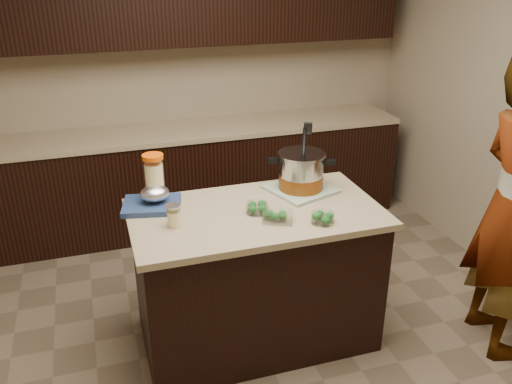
# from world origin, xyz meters

# --- Properties ---
(ground_plane) EXTENTS (4.00, 4.00, 0.00)m
(ground_plane) POSITION_xyz_m (0.00, 0.00, 0.00)
(ground_plane) COLOR brown
(ground_plane) RESTS_ON ground
(room_shell) EXTENTS (4.04, 4.04, 2.72)m
(room_shell) POSITION_xyz_m (0.00, 0.00, 1.71)
(room_shell) COLOR tan
(room_shell) RESTS_ON ground
(back_cabinets) EXTENTS (3.60, 0.63, 2.33)m
(back_cabinets) POSITION_xyz_m (0.00, 1.74, 0.94)
(back_cabinets) COLOR black
(back_cabinets) RESTS_ON ground
(island) EXTENTS (1.46, 0.81, 0.90)m
(island) POSITION_xyz_m (0.00, 0.00, 0.45)
(island) COLOR black
(island) RESTS_ON ground
(dish_towel) EXTENTS (0.46, 0.46, 0.02)m
(dish_towel) POSITION_xyz_m (0.36, 0.19, 0.91)
(dish_towel) COLOR #5B7E55
(dish_towel) RESTS_ON island
(stock_pot) EXTENTS (0.40, 0.38, 0.42)m
(stock_pot) POSITION_xyz_m (0.36, 0.19, 1.02)
(stock_pot) COLOR #B7B7BC
(stock_pot) RESTS_ON dish_towel
(lemonade_pitcher) EXTENTS (0.13, 0.13, 0.30)m
(lemonade_pitcher) POSITION_xyz_m (-0.54, 0.29, 1.04)
(lemonade_pitcher) COLOR #FBE699
(lemonade_pitcher) RESTS_ON island
(mason_jar) EXTENTS (0.10, 0.10, 0.14)m
(mason_jar) POSITION_xyz_m (-0.48, -0.05, 0.96)
(mason_jar) COLOR #FBE699
(mason_jar) RESTS_ON island
(broccoli_tub_left) EXTENTS (0.15, 0.15, 0.06)m
(broccoli_tub_left) POSITION_xyz_m (0.00, -0.02, 0.93)
(broccoli_tub_left) COLOR silver
(broccoli_tub_left) RESTS_ON island
(broccoli_tub_right) EXTENTS (0.16, 0.16, 0.06)m
(broccoli_tub_right) POSITION_xyz_m (0.31, -0.25, 0.93)
(broccoli_tub_right) COLOR silver
(broccoli_tub_right) RESTS_ON island
(broccoli_tub_rect) EXTENTS (0.20, 0.18, 0.06)m
(broccoli_tub_rect) POSITION_xyz_m (0.08, -0.16, 0.93)
(broccoli_tub_rect) COLOR silver
(broccoli_tub_rect) RESTS_ON island
(blue_tray) EXTENTS (0.38, 0.33, 0.13)m
(blue_tray) POSITION_xyz_m (-0.56, 0.23, 0.94)
(blue_tray) COLOR navy
(blue_tray) RESTS_ON island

